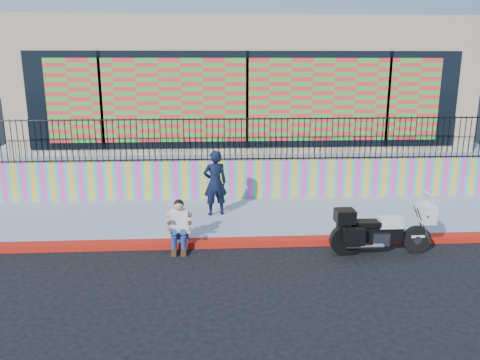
{
  "coord_description": "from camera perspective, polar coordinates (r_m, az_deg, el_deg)",
  "views": [
    {
      "loc": [
        -1.02,
        -9.62,
        3.92
      ],
      "look_at": [
        -0.38,
        1.2,
        1.19
      ],
      "focal_mm": 35.0,
      "sensor_mm": 36.0,
      "label": 1
    }
  ],
  "objects": [
    {
      "name": "red_curb",
      "position": [
        10.41,
        2.5,
        -7.56
      ],
      "size": [
        16.0,
        0.3,
        0.15
      ],
      "primitive_type": "cube",
      "color": "red",
      "rests_on": "ground"
    },
    {
      "name": "storefront_building",
      "position": [
        17.8,
        -0.08,
        11.96
      ],
      "size": [
        14.0,
        8.06,
        4.0
      ],
      "color": "tan",
      "rests_on": "elevated_platform"
    },
    {
      "name": "sidewalk",
      "position": [
        11.95,
        1.7,
        -4.65
      ],
      "size": [
        16.0,
        3.0,
        0.15
      ],
      "primitive_type": "cube",
      "color": "#939DB0",
      "rests_on": "ground"
    },
    {
      "name": "elevated_platform",
      "position": [
        18.3,
        -0.12,
        3.75
      ],
      "size": [
        16.0,
        10.0,
        1.25
      ],
      "primitive_type": "cube",
      "color": "#939DB0",
      "rests_on": "ground"
    },
    {
      "name": "police_motorcycle",
      "position": [
        10.23,
        16.71,
        -5.73
      ],
      "size": [
        2.11,
        0.7,
        1.31
      ],
      "color": "black",
      "rests_on": "ground"
    },
    {
      "name": "police_officer",
      "position": [
        11.77,
        -3.06,
        -0.35
      ],
      "size": [
        0.68,
        0.53,
        1.66
      ],
      "primitive_type": "imported",
      "rotation": [
        0.0,
        0.0,
        3.38
      ],
      "color": "black",
      "rests_on": "sidewalk"
    },
    {
      "name": "metal_fence",
      "position": [
        13.08,
        1.15,
        5.01
      ],
      "size": [
        15.8,
        0.04,
        1.2
      ],
      "primitive_type": null,
      "color": "black",
      "rests_on": "mural_wall"
    },
    {
      "name": "mural_wall",
      "position": [
        13.31,
        1.12,
        0.12
      ],
      "size": [
        16.0,
        0.2,
        1.1
      ],
      "primitive_type": "cube",
      "color": "#FF43A7",
      "rests_on": "sidewalk"
    },
    {
      "name": "seated_man",
      "position": [
        10.11,
        -7.43,
        -6.07
      ],
      "size": [
        0.54,
        0.71,
        1.06
      ],
      "color": "navy",
      "rests_on": "ground"
    },
    {
      "name": "ground",
      "position": [
        10.44,
        2.5,
        -7.94
      ],
      "size": [
        90.0,
        90.0,
        0.0
      ],
      "primitive_type": "plane",
      "color": "black",
      "rests_on": "ground"
    }
  ]
}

